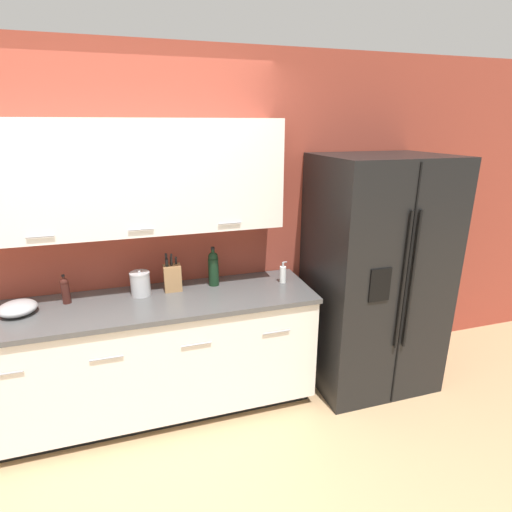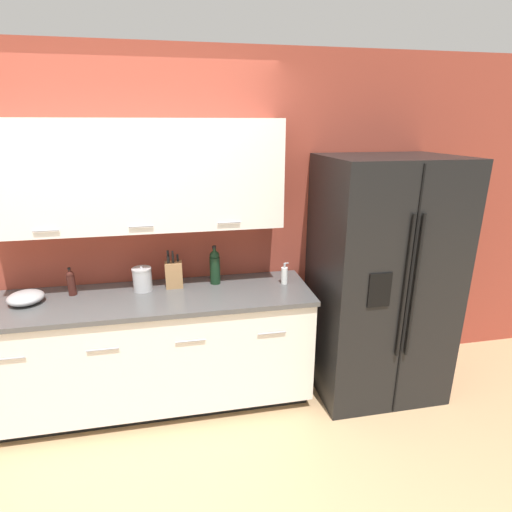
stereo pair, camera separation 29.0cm
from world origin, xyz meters
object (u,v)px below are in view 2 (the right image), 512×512
wine_bottle (215,266)px  refrigerator (380,279)px  knife_block (174,274)px  mixing_bowl (26,298)px  oil_bottle (71,282)px  soap_dispenser (284,275)px  steel_canister (142,279)px

wine_bottle → refrigerator: bearing=-10.2°
knife_block → mixing_bowl: (-0.99, -0.10, -0.06)m
oil_bottle → refrigerator: bearing=-5.0°
refrigerator → wine_bottle: (-1.25, 0.22, 0.12)m
knife_block → soap_dispenser: knife_block is taller
steel_canister → soap_dispenser: bearing=-4.0°
refrigerator → mixing_bowl: size_ratio=7.97×
soap_dispenser → oil_bottle: bearing=177.0°
knife_block → wine_bottle: (0.31, 0.01, 0.04)m
steel_canister → oil_bottle: bearing=179.2°
wine_bottle → oil_bottle: 1.03m
refrigerator → mixing_bowl: refrigerator is taller
steel_canister → wine_bottle: bearing=3.4°
refrigerator → soap_dispenser: size_ratio=11.09×
oil_bottle → soap_dispenser: bearing=-3.0°
soap_dispenser → steel_canister: 1.06m
oil_bottle → steel_canister: 0.49m
soap_dispenser → steel_canister: size_ratio=0.89×
soap_dispenser → oil_bottle: (-1.54, 0.08, 0.03)m
knife_block → mixing_bowl: 1.00m
refrigerator → oil_bottle: refrigerator is taller
wine_bottle → steel_canister: 0.54m
oil_bottle → steel_canister: oil_bottle is taller
soap_dispenser → mixing_bowl: bearing=-179.7°
refrigerator → oil_bottle: 2.29m
steel_canister → mixing_bowl: bearing=-173.7°
oil_bottle → steel_canister: (0.49, -0.01, -0.01)m
knife_block → steel_canister: 0.23m
refrigerator → soap_dispenser: 0.74m
soap_dispenser → oil_bottle: size_ratio=0.81×
oil_bottle → mixing_bowl: size_ratio=0.88×
wine_bottle → knife_block: bearing=-177.3°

